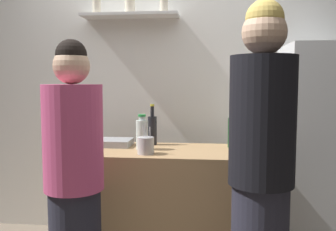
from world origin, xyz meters
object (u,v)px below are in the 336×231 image
(person_blonde, at_px, (261,174))
(person_pink_top, at_px, (74,183))
(wine_bottle_green_glass, at_px, (233,132))
(baking_pan, at_px, (109,142))
(water_bottle_plastic, at_px, (142,134))
(refrigerator, at_px, (320,153))
(utensil_holder, at_px, (146,145))
(wine_bottle_dark_glass, at_px, (152,129))

(person_blonde, height_order, person_pink_top, person_blonde)
(wine_bottle_green_glass, bearing_deg, person_pink_top, -141.07)
(baking_pan, distance_m, water_bottle_plastic, 0.32)
(baking_pan, relative_size, water_bottle_plastic, 1.32)
(refrigerator, bearing_deg, water_bottle_plastic, -166.85)
(baking_pan, height_order, water_bottle_plastic, water_bottle_plastic)
(wine_bottle_green_glass, xyz_separation_m, person_pink_top, (-0.95, -0.77, -0.21))
(refrigerator, distance_m, wine_bottle_green_glass, 0.72)
(water_bottle_plastic, relative_size, person_pink_top, 0.16)
(baking_pan, bearing_deg, water_bottle_plastic, -24.18)
(utensil_holder, xyz_separation_m, water_bottle_plastic, (-0.06, 0.17, 0.06))
(water_bottle_plastic, bearing_deg, wine_bottle_dark_glass, 78.25)
(person_blonde, bearing_deg, wine_bottle_dark_glass, -66.23)
(wine_bottle_green_glass, distance_m, person_pink_top, 1.24)
(refrigerator, bearing_deg, wine_bottle_green_glass, -166.99)
(refrigerator, distance_m, wine_bottle_dark_glass, 1.32)
(baking_pan, bearing_deg, refrigerator, 6.59)
(wine_bottle_dark_glass, bearing_deg, baking_pan, -165.66)
(wine_bottle_green_glass, height_order, water_bottle_plastic, wine_bottle_green_glass)
(person_pink_top, bearing_deg, refrigerator, 67.63)
(utensil_holder, xyz_separation_m, wine_bottle_dark_glass, (-0.01, 0.38, 0.06))
(wine_bottle_dark_glass, bearing_deg, person_blonde, -51.39)
(wine_bottle_dark_glass, height_order, person_pink_top, person_pink_top)
(refrigerator, height_order, person_blonde, person_blonde)
(utensil_holder, distance_m, person_blonde, 0.87)
(refrigerator, xyz_separation_m, wine_bottle_green_glass, (-0.68, -0.16, 0.18))
(wine_bottle_dark_glass, bearing_deg, utensil_holder, -88.02)
(baking_pan, bearing_deg, person_pink_top, -90.37)
(water_bottle_plastic, bearing_deg, person_pink_top, -115.08)
(baking_pan, bearing_deg, wine_bottle_green_glass, 1.87)
(wine_bottle_dark_glass, relative_size, water_bottle_plastic, 1.24)
(person_pink_top, bearing_deg, water_bottle_plastic, 102.98)
(refrigerator, relative_size, water_bottle_plastic, 6.44)
(baking_pan, distance_m, utensil_holder, 0.45)
(utensil_holder, relative_size, water_bottle_plastic, 0.87)
(baking_pan, height_order, utensil_holder, utensil_holder)
(refrigerator, height_order, water_bottle_plastic, refrigerator)
(refrigerator, bearing_deg, wine_bottle_dark_glass, -175.39)
(refrigerator, distance_m, water_bottle_plastic, 1.39)
(baking_pan, height_order, person_pink_top, person_pink_top)
(utensil_holder, bearing_deg, person_pink_top, -127.67)
(utensil_holder, relative_size, wine_bottle_green_glass, 0.72)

